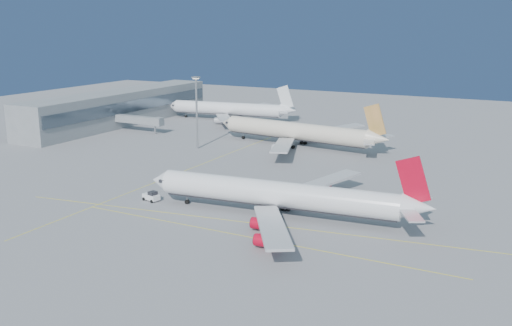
# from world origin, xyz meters

# --- Properties ---
(ground) EXTENTS (500.00, 500.00, 0.00)m
(ground) POSITION_xyz_m (0.00, 0.00, 0.00)
(ground) COLOR slate
(ground) RESTS_ON ground
(terminal) EXTENTS (18.40, 110.00, 15.00)m
(terminal) POSITION_xyz_m (-114.93, 85.00, 7.51)
(terminal) COLOR gray
(terminal) RESTS_ON ground
(jet_bridge) EXTENTS (23.60, 3.60, 6.90)m
(jet_bridge) POSITION_xyz_m (-93.11, 72.00, 5.17)
(jet_bridge) COLOR gray
(jet_bridge) RESTS_ON ground
(taxiway_lines) EXTENTS (118.86, 140.00, 0.02)m
(taxiway_lines) POSITION_xyz_m (-14.71, 6.34, 0.01)
(taxiway_lines) COLOR yellow
(taxiway_lines) RESTS_ON ground
(airliner_virgin) EXTENTS (70.46, 62.99, 17.38)m
(airliner_virgin) POSITION_xyz_m (4.98, 1.64, 5.24)
(airliner_virgin) COLOR white
(airliner_virgin) RESTS_ON ground
(airliner_etihad) EXTENTS (70.84, 65.06, 18.49)m
(airliner_etihad) POSITION_xyz_m (-23.00, 76.33, 5.63)
(airliner_etihad) COLOR beige
(airliner_etihad) RESTS_ON ground
(airliner_third) EXTENTS (65.11, 59.46, 17.49)m
(airliner_third) POSITION_xyz_m (-75.88, 116.73, 5.29)
(airliner_third) COLOR white
(airliner_third) RESTS_ON ground
(pushback_tug) EXTENTS (5.01, 3.69, 2.58)m
(pushback_tug) POSITION_xyz_m (-30.03, -2.88, 1.20)
(pushback_tug) COLOR white
(pushback_tug) RESTS_ON ground
(light_mast) EXTENTS (2.26, 2.26, 26.18)m
(light_mast) POSITION_xyz_m (-54.56, 56.10, 15.46)
(light_mast) COLOR gray
(light_mast) RESTS_ON ground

